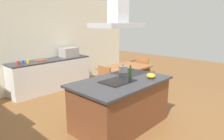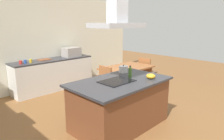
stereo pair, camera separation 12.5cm
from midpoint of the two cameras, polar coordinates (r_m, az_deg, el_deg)
ground at (r=5.10m, az=-9.66°, el=-9.30°), size 16.00×16.00×0.00m
wall_back at (r=6.26m, az=-19.56°, el=7.13°), size 7.20×0.10×2.70m
kitchen_island at (r=3.88m, az=3.21°, el=-9.32°), size 1.86×1.11×0.90m
cooktop at (r=3.66m, az=2.35°, el=-3.16°), size 0.60×0.44×0.01m
tea_kettle at (r=4.31m, az=4.05°, el=0.24°), size 0.24×0.19×0.17m
olive_oil_bottle at (r=3.95m, az=6.02°, el=-0.64°), size 0.07×0.07×0.23m
mixing_bowl at (r=3.91m, az=11.76°, el=-1.70°), size 0.18×0.18×0.10m
back_counter at (r=6.19m, az=-15.52°, el=-1.13°), size 2.36×0.62×0.90m
countertop_microwave at (r=6.41m, az=-10.79°, el=4.99°), size 0.50×0.38×0.28m
coffee_mug_red at (r=5.65m, az=-23.75°, el=2.01°), size 0.08×0.08×0.09m
coffee_mug_blue at (r=5.70m, az=-22.68°, el=2.19°), size 0.08×0.08×0.09m
coffee_mug_yellow at (r=5.75m, az=-21.34°, el=2.40°), size 0.08×0.08×0.09m
cutting_board at (r=6.03m, az=-17.97°, el=2.80°), size 0.34×0.24×0.02m
dining_table at (r=5.58m, az=4.84°, el=0.04°), size 1.40×0.90×0.75m
chair_at_right_end at (r=6.32m, az=10.19°, el=-0.01°), size 0.42×0.42×0.89m
chair_at_left_end at (r=4.98m, az=-2.06°, el=-3.45°), size 0.42×0.42×0.89m
range_hood at (r=3.51m, az=2.54°, el=15.88°), size 0.90×0.55×0.78m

